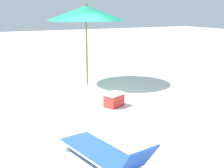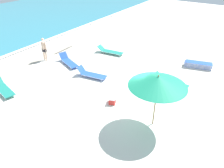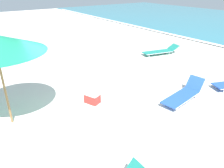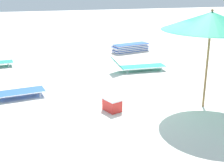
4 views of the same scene
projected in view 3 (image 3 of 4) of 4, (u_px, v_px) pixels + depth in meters
name	position (u px, v px, depth m)	size (l,w,h in m)	color
ground_plane	(88.00, 121.00, 6.74)	(60.00, 60.00, 0.16)	silver
sun_lounger_near_water_left	(161.00, 51.00, 12.58)	(1.09, 2.26, 0.48)	#1E8475
sun_lounger_mid_beach_solo	(184.00, 94.00, 7.69)	(0.91, 2.04, 0.63)	blue
cooler_box	(92.00, 98.00, 7.52)	(0.59, 0.51, 0.37)	red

